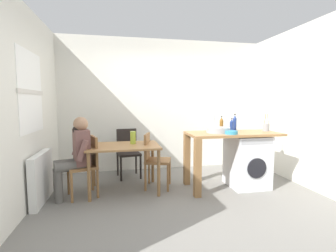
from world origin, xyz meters
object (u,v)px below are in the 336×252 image
(dining_table, at_px, (124,151))
(chair_person_seat, at_px, (87,162))
(vase, at_px, (133,137))
(mixing_bowl, at_px, (231,132))
(chair_opposite, at_px, (153,157))
(seated_person, at_px, (76,153))
(washing_machine, at_px, (247,161))
(bottle_tall_green, at_px, (221,124))
(chair_spare_by_wall, at_px, (128,150))
(bottle_clear_small, at_px, (235,123))
(utensil_crock, at_px, (266,127))
(bottle_squat_brown, at_px, (232,125))

(dining_table, relative_size, chair_person_seat, 1.22)
(chair_person_seat, xyz_separation_m, vase, (0.70, 0.18, 0.33))
(mixing_bowl, bearing_deg, chair_person_seat, 172.11)
(chair_opposite, distance_m, seated_person, 1.21)
(washing_machine, height_order, bottle_tall_green, bottle_tall_green)
(seated_person, xyz_separation_m, vase, (0.85, 0.23, 0.17))
(chair_spare_by_wall, distance_m, bottle_clear_small, 2.03)
(dining_table, relative_size, bottle_clear_small, 3.78)
(utensil_crock, relative_size, vase, 1.47)
(seated_person, distance_m, bottle_squat_brown, 2.52)
(washing_machine, distance_m, mixing_bowl, 0.68)
(washing_machine, distance_m, utensil_crock, 0.67)
(chair_person_seat, distance_m, seated_person, 0.23)
(chair_person_seat, height_order, bottle_clear_small, bottle_clear_small)
(chair_opposite, bearing_deg, vase, -78.57)
(washing_machine, xyz_separation_m, bottle_tall_green, (-0.36, 0.24, 0.61))
(dining_table, distance_m, bottle_clear_small, 1.96)
(chair_spare_by_wall, distance_m, bottle_squat_brown, 1.96)
(bottle_squat_brown, xyz_separation_m, mixing_bowl, (-0.16, -0.33, -0.07))
(chair_person_seat, distance_m, mixing_bowl, 2.24)
(washing_machine, distance_m, bottle_clear_small, 0.68)
(bottle_clear_small, distance_m, utensil_crock, 0.52)
(seated_person, bearing_deg, utensil_crock, -107.61)
(chair_person_seat, bearing_deg, mixing_bowl, -115.44)
(dining_table, relative_size, mixing_bowl, 5.61)
(chair_spare_by_wall, bearing_deg, mixing_bowl, 133.79)
(bottle_tall_green, relative_size, mixing_bowl, 1.30)
(utensil_crock, bearing_deg, mixing_bowl, -161.82)
(washing_machine, relative_size, bottle_squat_brown, 3.83)
(bottle_clear_small, relative_size, vase, 1.43)
(seated_person, relative_size, mixing_bowl, 6.12)
(seated_person, bearing_deg, bottle_tall_green, -103.00)
(dining_table, bearing_deg, seated_person, -169.82)
(bottle_tall_green, distance_m, bottle_squat_brown, 0.18)
(chair_spare_by_wall, bearing_deg, bottle_squat_brown, 144.78)
(chair_person_seat, relative_size, bottle_clear_small, 3.09)
(chair_person_seat, xyz_separation_m, bottle_tall_green, (2.21, 0.14, 0.53))
(chair_spare_by_wall, bearing_deg, bottle_tall_green, 146.24)
(chair_person_seat, bearing_deg, washing_machine, -109.87)
(chair_spare_by_wall, height_order, bottle_squat_brown, bottle_squat_brown)
(chair_person_seat, relative_size, vase, 4.42)
(bottle_squat_brown, distance_m, mixing_bowl, 0.37)
(dining_table, xyz_separation_m, bottle_squat_brown, (1.79, -0.05, 0.38))
(bottle_clear_small, bearing_deg, washing_machine, -66.22)
(chair_spare_by_wall, height_order, vase, vase)
(mixing_bowl, bearing_deg, bottle_clear_small, 58.00)
(chair_person_seat, bearing_deg, bottle_tall_green, -103.94)
(bottle_tall_green, height_order, utensil_crock, utensil_crock)
(bottle_squat_brown, xyz_separation_m, utensil_crock, (0.60, -0.08, -0.03))
(seated_person, xyz_separation_m, bottle_tall_green, (2.36, 0.19, 0.36))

